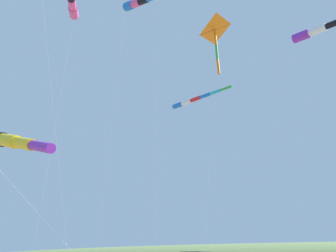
{
  "coord_description": "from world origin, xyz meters",
  "views": [
    {
      "loc": [
        -25.16,
        -18.93,
        1.4
      ],
      "look_at": [
        -8.51,
        -9.63,
        8.67
      ],
      "focal_mm": 37.06,
      "sensor_mm": 36.0,
      "label": 1
    }
  ],
  "objects_px": {
    "kite_windsock_yellow_midlevel": "(193,100)",
    "kite_windsock_white_trailing": "(316,31)",
    "kite_windsock_magenta_far_left": "(72,5)",
    "kite_delta_striped_overhead": "(214,30)",
    "kite_windsock_purple_drifting": "(141,2)"
  },
  "relations": [
    {
      "from": "kite_windsock_yellow_midlevel",
      "to": "kite_windsock_white_trailing",
      "type": "relative_size",
      "value": 0.71
    },
    {
      "from": "kite_windsock_purple_drifting",
      "to": "kite_delta_striped_overhead",
      "type": "bearing_deg",
      "value": -28.45
    },
    {
      "from": "kite_windsock_purple_drifting",
      "to": "kite_windsock_white_trailing",
      "type": "relative_size",
      "value": 0.71
    },
    {
      "from": "kite_windsock_magenta_far_left",
      "to": "kite_windsock_purple_drifting",
      "type": "distance_m",
      "value": 8.87
    },
    {
      "from": "kite_delta_striped_overhead",
      "to": "kite_windsock_white_trailing",
      "type": "distance_m",
      "value": 13.75
    },
    {
      "from": "kite_windsock_magenta_far_left",
      "to": "kite_windsock_white_trailing",
      "type": "bearing_deg",
      "value": -46.94
    },
    {
      "from": "kite_windsock_purple_drifting",
      "to": "kite_windsock_white_trailing",
      "type": "xyz_separation_m",
      "value": [
        15.85,
        -7.31,
        5.76
      ]
    },
    {
      "from": "kite_windsock_white_trailing",
      "to": "kite_windsock_magenta_far_left",
      "type": "bearing_deg",
      "value": 133.06
    },
    {
      "from": "kite_windsock_magenta_far_left",
      "to": "kite_delta_striped_overhead",
      "type": "bearing_deg",
      "value": -77.27
    },
    {
      "from": "kite_windsock_yellow_midlevel",
      "to": "kite_windsock_white_trailing",
      "type": "distance_m",
      "value": 12.35
    },
    {
      "from": "kite_windsock_yellow_midlevel",
      "to": "kite_windsock_purple_drifting",
      "type": "bearing_deg",
      "value": -167.77
    },
    {
      "from": "kite_windsock_yellow_midlevel",
      "to": "kite_windsock_white_trailing",
      "type": "height_order",
      "value": "kite_windsock_white_trailing"
    },
    {
      "from": "kite_windsock_purple_drifting",
      "to": "kite_windsock_yellow_midlevel",
      "type": "relative_size",
      "value": 1.01
    },
    {
      "from": "kite_windsock_magenta_far_left",
      "to": "kite_delta_striped_overhead",
      "type": "height_order",
      "value": "kite_windsock_magenta_far_left"
    },
    {
      "from": "kite_windsock_purple_drifting",
      "to": "kite_windsock_white_trailing",
      "type": "distance_m",
      "value": 18.38
    }
  ]
}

